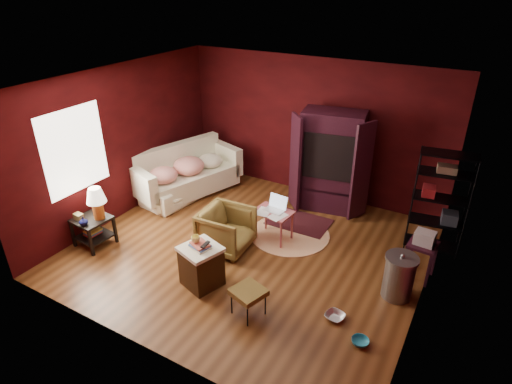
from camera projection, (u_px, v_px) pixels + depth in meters
room at (247, 174)px, 6.64m from camera, size 5.54×5.04×2.84m
sofa at (187, 176)px, 8.92m from camera, size 0.85×2.12×0.81m
armchair at (226, 228)px, 7.11m from camera, size 0.78×0.83×0.80m
pet_bowl_steel at (335, 311)px, 5.76m from camera, size 0.27×0.12×0.26m
pet_bowl_turquoise at (361, 337)px, 5.37m from camera, size 0.23×0.07×0.22m
vase at (83, 221)px, 6.94m from camera, size 0.18×0.18×0.14m
mug at (195, 238)px, 6.14m from camera, size 0.14×0.12×0.13m
side_table at (94, 211)px, 7.11m from camera, size 0.58×0.58×1.08m
sofa_cushions at (186, 173)px, 8.89m from camera, size 1.54×2.42×0.95m
hamper at (201, 265)px, 6.31m from camera, size 0.67×0.67×0.75m
footstool at (248, 293)px, 5.73m from camera, size 0.51×0.51×0.42m
rug_round at (290, 234)px, 7.67m from camera, size 1.76×1.76×0.01m
rug_oriental at (299, 222)px, 8.03m from camera, size 1.14×0.77×0.01m
laptop_desk at (274, 214)px, 7.35m from camera, size 0.68×0.55×0.79m
tv_armoire at (330, 160)px, 8.10m from camera, size 1.52×0.98×1.96m
wire_shelving at (441, 199)px, 6.84m from camera, size 0.90×0.49×1.75m
small_stand at (423, 244)px, 6.34m from camera, size 0.43×0.43×0.81m
trash_can at (399, 276)px, 6.07m from camera, size 0.52×0.52×0.73m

